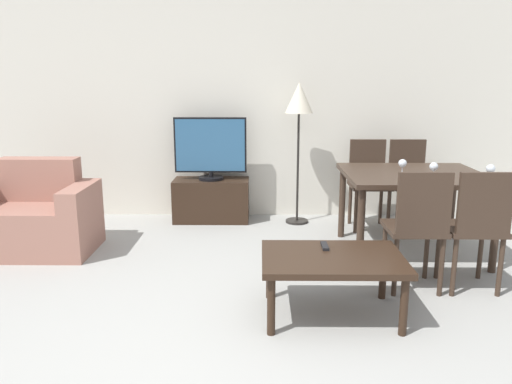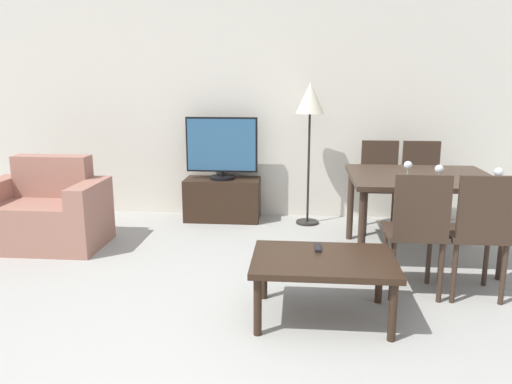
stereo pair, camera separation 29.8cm
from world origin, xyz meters
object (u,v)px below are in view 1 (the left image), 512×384
object	(u,v)px
dining_chair_far_left	(369,178)
remote_primary	(325,246)
dining_chair_far	(409,178)
wine_glass_center	(434,168)
dining_chair_near_right	(476,224)
dining_chair_near	(418,224)
tv	(210,148)
armchair	(33,218)
wine_glass_left	(491,170)
wine_glass_right	(402,164)
dining_table	(413,182)
coffee_table	(332,263)
floor_lamp	(299,106)
tv_stand	(212,200)

from	to	relation	value
dining_chair_far_left	remote_primary	xyz separation A→B (m)	(-0.68, -1.87, -0.09)
dining_chair_far	wine_glass_center	bearing A→B (deg)	-97.86
dining_chair_far_left	dining_chair_near_right	bearing A→B (deg)	-75.87
dining_chair_near	tv	bearing A→B (deg)	131.80
armchair	wine_glass_left	bearing A→B (deg)	-6.75
dining_chair_near_right	wine_glass_right	bearing A→B (deg)	119.32
wine_glass_left	remote_primary	bearing A→B (deg)	-155.00
dining_chair_near_right	dining_chair_near	bearing A→B (deg)	180.00
tv	wine_glass_right	world-z (taller)	tv
dining_table	wine_glass_right	bearing A→B (deg)	-131.21
wine_glass_left	coffee_table	bearing A→B (deg)	-149.07
armchair	remote_primary	distance (m)	2.68
remote_primary	tv	bearing A→B (deg)	114.93
dining_chair_far_left	dining_chair_near	bearing A→B (deg)	-90.00
dining_chair_near_right	remote_primary	world-z (taller)	dining_chair_near_right
wine_glass_center	dining_table	bearing A→B (deg)	98.04
tv	floor_lamp	distance (m)	1.03
coffee_table	wine_glass_right	size ratio (longest dim) A/B	6.17
wine_glass_right	tv	bearing A→B (deg)	144.84
armchair	coffee_table	size ratio (longest dim) A/B	1.19
floor_lamp	dining_chair_near	bearing A→B (deg)	-67.88
armchair	dining_chair_far	xyz separation A→B (m)	(3.55, 0.80, 0.21)
wine_glass_center	dining_chair_near	bearing A→B (deg)	-117.54
tv_stand	dining_chair_far_left	size ratio (longest dim) A/B	0.89
wine_glass_left	armchair	bearing A→B (deg)	173.25
wine_glass_left	dining_chair_far	bearing A→B (deg)	101.23
dining_table	wine_glass_center	size ratio (longest dim) A/B	8.09
dining_table	dining_chair_near_right	xyz separation A→B (m)	(0.21, -0.82, -0.13)
dining_table	dining_chair_far	bearing A→B (deg)	75.87
tv_stand	wine_glass_right	xyz separation A→B (m)	(1.69, -1.20, 0.60)
dining_chair_far	dining_chair_near_right	world-z (taller)	same
tv	dining_chair_near_right	world-z (taller)	tv
tv_stand	dining_table	bearing A→B (deg)	-28.85
tv_stand	coffee_table	bearing A→B (deg)	-66.02
coffee_table	tv_stand	bearing A→B (deg)	113.98
coffee_table	dining_table	size ratio (longest dim) A/B	0.76
dining_chair_near_right	armchair	bearing A→B (deg)	166.57
dining_chair_far_left	armchair	bearing A→B (deg)	-165.76
tv	wine_glass_left	xyz separation A→B (m)	(2.30, -1.44, 0.03)
coffee_table	floor_lamp	world-z (taller)	floor_lamp
tv	remote_primary	world-z (taller)	tv
tv_stand	dining_chair_far	bearing A→B (deg)	-5.51
armchair	dining_table	world-z (taller)	armchair
tv	wine_glass_right	size ratio (longest dim) A/B	5.23
coffee_table	dining_chair_far	bearing A→B (deg)	62.32
tv_stand	wine_glass_center	world-z (taller)	wine_glass_center
tv	coffee_table	world-z (taller)	tv
armchair	dining_chair_far_left	size ratio (longest dim) A/B	1.19
armchair	tv	size ratio (longest dim) A/B	1.40
dining_table	dining_chair_far_left	distance (m)	0.86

